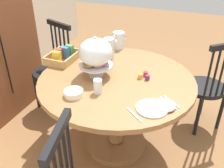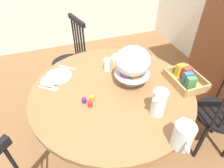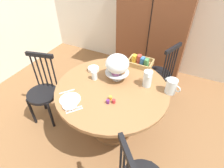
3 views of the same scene
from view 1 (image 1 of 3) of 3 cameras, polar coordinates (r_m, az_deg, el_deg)
name	(u,v)px [view 1 (image 1 of 3)]	position (r m, az deg, el deg)	size (l,w,h in m)	color
ground_plane	(123,136)	(2.62, 2.47, -11.51)	(10.00, 10.00, 0.00)	brown
dining_table	(116,98)	(2.18, 0.98, -3.19)	(1.28, 1.28, 0.74)	olive
windsor_chair_near_window	(53,72)	(2.85, -13.04, 2.71)	(0.43, 0.43, 0.97)	black
windsor_chair_facing_door	(206,88)	(2.65, 20.50, -0.90)	(0.47, 0.47, 0.97)	black
pastry_stand_with_dome	(95,54)	(2.03, -3.74, 6.79)	(0.28, 0.28, 0.34)	silver
orange_juice_pitcher	(109,49)	(2.38, -0.70, 7.83)	(0.10, 0.17, 0.20)	silver
milk_pitcher	(119,41)	(2.62, 1.52, 9.69)	(0.19, 0.12, 0.17)	silver
cereal_basket	(63,56)	(2.40, -11.06, 6.14)	(0.32, 0.24, 0.12)	tan
china_plate_large	(152,108)	(1.74, 8.98, -5.41)	(0.22, 0.22, 0.01)	white
china_plate_small	(165,105)	(1.76, 11.74, -4.67)	(0.15, 0.15, 0.01)	white
cereal_bowl	(74,93)	(1.86, -8.62, -2.03)	(0.14, 0.14, 0.04)	white
drinking_glass	(98,86)	(1.86, -3.20, -0.53)	(0.06, 0.06, 0.11)	silver
jam_jar_strawberry	(146,74)	(2.11, 7.55, 2.26)	(0.04, 0.04, 0.04)	#B7282D
jam_jar_apricot	(140,76)	(2.07, 6.36, 1.77)	(0.04, 0.04, 0.04)	orange
jam_jar_grape	(147,77)	(2.06, 7.98, 1.46)	(0.04, 0.04, 0.04)	#5B2366
table_knife	(168,103)	(1.81, 12.52, -4.15)	(0.17, 0.01, 0.01)	silver
dinner_fork	(171,102)	(1.83, 13.24, -3.88)	(0.17, 0.01, 0.01)	silver
soup_spoon	(135,115)	(1.67, 5.09, -6.91)	(0.17, 0.01, 0.01)	silver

